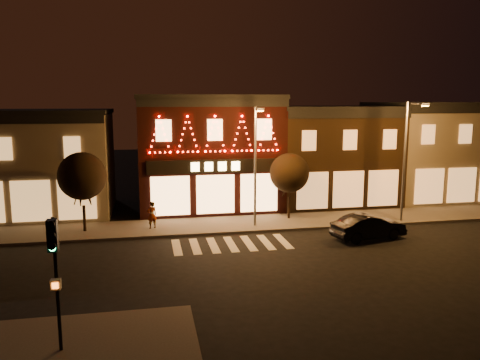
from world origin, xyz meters
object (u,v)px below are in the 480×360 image
object	(u,v)px
traffic_signal_near	(54,259)
dark_sedan	(369,227)
pedestrian	(152,215)
streetlamp_mid	(256,157)

from	to	relation	value
traffic_signal_near	dark_sedan	size ratio (longest dim) A/B	0.98
dark_sedan	traffic_signal_near	bearing A→B (deg)	113.27
traffic_signal_near	pedestrian	distance (m)	14.93
dark_sedan	pedestrian	size ratio (longest dim) A/B	2.62
traffic_signal_near	dark_sedan	world-z (taller)	traffic_signal_near
streetlamp_mid	dark_sedan	size ratio (longest dim) A/B	1.70
traffic_signal_near	streetlamp_mid	size ratio (longest dim) A/B	0.58
streetlamp_mid	pedestrian	world-z (taller)	streetlamp_mid
traffic_signal_near	pedestrian	bearing A→B (deg)	78.59
dark_sedan	pedestrian	bearing A→B (deg)	60.34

